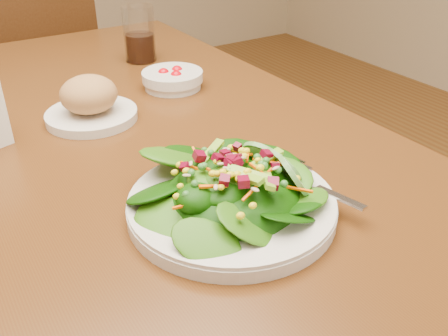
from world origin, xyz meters
The scene contains 6 objects.
dining_table centered at (0.00, 0.00, 0.65)m, with size 0.90×1.40×0.75m.
chair_far centered at (0.11, 1.09, 0.50)m, with size 0.44×0.45×0.95m.
salad_plate centered at (0.06, -0.36, 0.78)m, with size 0.30×0.30×0.09m.
bread_plate centered at (-0.01, 0.05, 0.79)m, with size 0.18×0.18×0.09m.
tomato_bowl centered at (0.21, 0.12, 0.77)m, with size 0.14×0.14×0.05m.
drinking_glass centered at (0.23, 0.34, 0.81)m, with size 0.08×0.08×0.14m.
Camera 1 is at (-0.27, -0.85, 1.16)m, focal length 40.00 mm.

